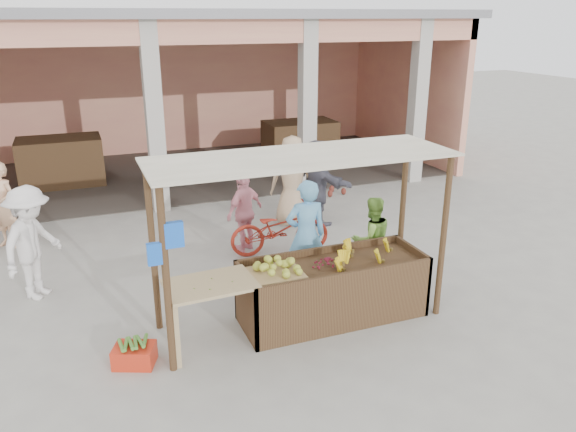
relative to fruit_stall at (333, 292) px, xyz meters
name	(u,v)px	position (x,y,z in m)	size (l,w,h in m)	color
ground	(300,323)	(-0.50, 0.00, -0.40)	(60.00, 60.00, 0.00)	gray
market_building	(174,70)	(-0.45, 8.93, 2.30)	(14.40, 6.40, 4.20)	#EFA37D
fruit_stall	(333,292)	(0.00, 0.00, 0.00)	(2.60, 0.95, 0.80)	#513A20
stall_awning	(298,187)	(-0.51, 0.06, 1.58)	(4.09, 1.35, 2.39)	#513A20
banana_heap	(365,253)	(0.51, 0.03, 0.50)	(1.11, 0.60, 0.20)	yellow
melon_tray	(276,270)	(-0.86, -0.02, 0.49)	(0.69, 0.60, 0.19)	tan
berry_heap	(328,261)	(-0.08, 0.02, 0.47)	(0.45, 0.37, 0.14)	maroon
side_table	(211,293)	(-1.77, -0.11, 0.36)	(1.15, 0.80, 0.90)	tan
papaya_pile	(210,276)	(-1.77, -0.11, 0.59)	(0.62, 0.36, 0.18)	#4F8B2D
red_crate	(134,355)	(-2.77, -0.17, -0.27)	(0.49, 0.35, 0.25)	red
plantain_bundle	(133,344)	(-2.77, -0.17, -0.11)	(0.38, 0.27, 0.08)	#4C8530
produce_sacks	(331,182)	(2.47, 5.24, -0.07)	(1.09, 0.81, 0.66)	maroon
vendor_blue	(306,232)	(0.01, 1.00, 0.54)	(0.71, 0.52, 1.88)	#66B2E8
vendor_green	(372,237)	(1.09, 0.87, 0.34)	(0.71, 0.41, 1.48)	#81B945
motorcycle	(280,228)	(0.10, 2.40, 0.09)	(1.87, 0.64, 0.98)	maroon
shopper_a	(31,239)	(-3.91, 2.20, 0.55)	(1.22, 0.61, 1.90)	silver
shopper_b	(245,209)	(-0.43, 2.79, 0.39)	(0.93, 0.49, 1.58)	pink
shopper_c	(292,176)	(0.89, 3.79, 0.61)	(0.98, 0.64, 2.03)	tan
shopper_d	(317,180)	(1.36, 3.62, 0.52)	(1.70, 0.70, 1.84)	#4F4E5C
shopper_e	(3,204)	(-4.49, 4.54, 0.43)	(0.62, 0.47, 1.66)	#EAAF84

